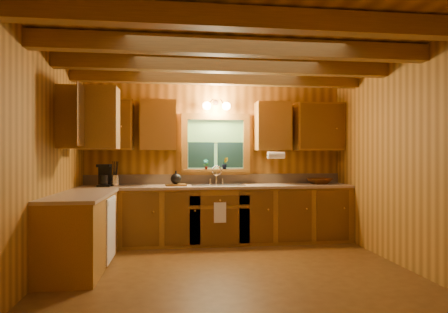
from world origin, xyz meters
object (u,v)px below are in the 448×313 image
Objects in this scene: sink at (218,188)px; wicker_basket at (319,181)px; cutting_board at (176,185)px; coffee_maker at (105,175)px.

sink is 1.68m from wicker_basket.
wicker_basket is (2.32, 0.10, 0.03)m from cutting_board.
coffee_maker is (-1.71, -0.05, 0.21)m from sink.
sink is 0.65m from cutting_board.
sink is 2.13× the size of wicker_basket.
cutting_board is (-0.65, -0.07, 0.06)m from sink.
coffee_maker reaches higher than sink.
sink reaches higher than wicker_basket.
coffee_maker is 0.87× the size of wicker_basket.
cutting_board is at bearing -0.63° from coffee_maker.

